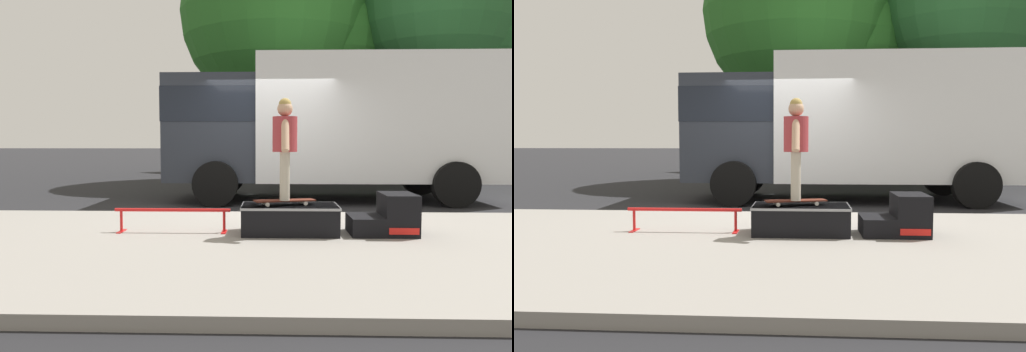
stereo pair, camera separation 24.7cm
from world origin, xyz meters
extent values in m
plane|color=black|center=(0.00, 0.00, 0.00)|extent=(140.00, 140.00, 0.00)
cube|color=gray|center=(0.00, -3.00, 0.06)|extent=(50.00, 5.00, 0.12)
cube|color=black|center=(0.27, -2.43, 0.30)|extent=(1.21, 0.69, 0.37)
cube|color=gray|center=(0.27, -2.43, 0.47)|extent=(1.23, 0.71, 0.03)
cube|color=black|center=(1.23, -2.43, 0.24)|extent=(0.41, 0.65, 0.23)
cube|color=black|center=(1.64, -2.43, 0.38)|extent=(0.41, 0.65, 0.52)
cube|color=red|center=(1.64, -2.77, 0.21)|extent=(0.36, 0.01, 0.08)
cylinder|color=red|center=(-1.25, -2.40, 0.41)|extent=(1.50, 0.04, 0.04)
cylinder|color=red|center=(-1.92, -2.40, 0.26)|extent=(0.04, 0.04, 0.29)
cube|color=red|center=(-1.92, -2.40, 0.13)|extent=(0.06, 0.28, 0.01)
cylinder|color=red|center=(-0.58, -2.40, 0.26)|extent=(0.04, 0.04, 0.29)
cube|color=red|center=(-0.58, -2.40, 0.13)|extent=(0.06, 0.28, 0.01)
cube|color=#4C1E14|center=(0.20, -2.46, 0.55)|extent=(0.81, 0.40, 0.02)
cylinder|color=silver|center=(0.42, -2.31, 0.51)|extent=(0.06, 0.04, 0.05)
cylinder|color=silver|center=(0.47, -2.48, 0.51)|extent=(0.06, 0.04, 0.05)
cylinder|color=silver|center=(-0.06, -2.43, 0.51)|extent=(0.06, 0.04, 0.05)
cylinder|color=silver|center=(-0.02, -2.61, 0.51)|extent=(0.06, 0.04, 0.05)
cylinder|color=#B7AD99|center=(0.20, -2.38, 0.86)|extent=(0.13, 0.13, 0.61)
cylinder|color=#B7AD99|center=(0.20, -2.54, 0.86)|extent=(0.13, 0.13, 0.61)
cylinder|color=#A53338|center=(0.20, -2.46, 1.39)|extent=(0.31, 0.31, 0.44)
cylinder|color=tan|center=(0.20, -2.26, 1.38)|extent=(0.10, 0.27, 0.42)
cylinder|color=tan|center=(0.20, -2.65, 1.38)|extent=(0.10, 0.27, 0.42)
sphere|color=tan|center=(0.20, -2.46, 1.71)|extent=(0.20, 0.20, 0.20)
sphere|color=tan|center=(0.20, -2.46, 1.76)|extent=(0.16, 0.16, 0.16)
cube|color=silver|center=(2.21, 2.20, 1.75)|extent=(5.00, 2.35, 2.60)
cube|color=#282D38|center=(-1.24, 2.20, 1.55)|extent=(1.90, 2.16, 2.20)
cube|color=black|center=(-1.24, 2.20, 2.03)|extent=(1.92, 2.19, 0.70)
cylinder|color=black|center=(-1.08, 1.03, 0.45)|extent=(0.90, 0.28, 0.90)
cylinder|color=black|center=(-1.08, 3.38, 0.45)|extent=(0.90, 0.28, 0.90)
cylinder|color=black|center=(3.61, 1.02, 0.45)|extent=(0.90, 0.28, 0.90)
cylinder|color=black|center=(3.61, 3.38, 0.45)|extent=(0.90, 0.28, 0.90)
cylinder|color=brown|center=(0.11, 6.91, 1.63)|extent=(0.56, 0.56, 3.26)
sphere|color=#286623|center=(0.11, 6.91, 5.15)|extent=(5.82, 5.82, 5.82)
sphere|color=#286623|center=(1.71, 6.91, 4.42)|extent=(3.78, 3.78, 3.78)
cylinder|color=brown|center=(4.71, 6.14, 1.82)|extent=(0.56, 0.56, 3.64)
sphere|color=#235628|center=(4.71, 6.14, 5.12)|extent=(4.55, 4.55, 4.55)
sphere|color=#235628|center=(5.96, 6.14, 4.55)|extent=(2.96, 2.96, 2.96)
cube|color=silver|center=(4.59, 13.07, 3.00)|extent=(9.00, 7.50, 6.00)
cube|color=#B2ADA3|center=(4.59, 9.07, 1.40)|extent=(9.00, 0.50, 2.80)
pyramid|color=#473328|center=(4.59, 13.07, 7.20)|extent=(9.54, 7.95, 2.40)
camera|label=1|loc=(0.05, -8.81, 1.31)|focal=35.21mm
camera|label=2|loc=(0.29, -8.80, 1.31)|focal=35.21mm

